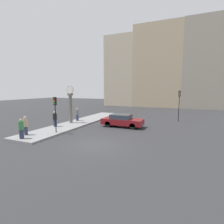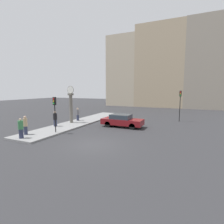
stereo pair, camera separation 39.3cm
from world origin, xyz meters
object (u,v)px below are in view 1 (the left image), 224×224
object	(u,v)px
sedan_car	(122,120)
pedestrian_green_hoodie	(21,129)
street_clock	(71,106)
pedestrian_black_jacket	(55,119)
traffic_light_far	(179,100)
pedestrian_tan_coat	(26,126)
pedestrian_grey_jacket	(77,114)
traffic_light_near	(55,107)

from	to	relation	value
sedan_car	pedestrian_green_hoodie	distance (m)	10.29
street_clock	pedestrian_black_jacket	bearing A→B (deg)	-96.23
traffic_light_far	pedestrian_black_jacket	world-z (taller)	traffic_light_far
street_clock	pedestrian_tan_coat	size ratio (longest dim) A/B	2.62
street_clock	pedestrian_tan_coat	world-z (taller)	street_clock
street_clock	pedestrian_grey_jacket	xyz separation A→B (m)	(-0.17, 1.59, -1.30)
traffic_light_near	street_clock	xyz separation A→B (m)	(-1.69, 4.64, -0.31)
traffic_light_near	pedestrian_green_hoodie	world-z (taller)	traffic_light_near
traffic_light_near	pedestrian_tan_coat	distance (m)	3.05
sedan_car	street_clock	xyz separation A→B (m)	(-6.40, -0.95, 1.56)
sedan_car	traffic_light_near	xyz separation A→B (m)	(-4.71, -5.59, 1.87)
pedestrian_tan_coat	street_clock	bearing A→B (deg)	88.47
sedan_car	pedestrian_black_jacket	xyz separation A→B (m)	(-6.67, -3.47, 0.26)
sedan_car	traffic_light_near	bearing A→B (deg)	-130.11
traffic_light_near	pedestrian_grey_jacket	bearing A→B (deg)	106.59
street_clock	sedan_car	bearing A→B (deg)	8.44
traffic_light_far	sedan_car	bearing A→B (deg)	-132.16
sedan_car	street_clock	world-z (taller)	street_clock
pedestrian_green_hoodie	pedestrian_grey_jacket	xyz separation A→B (m)	(-0.69, 9.08, -0.01)
traffic_light_far	pedestrian_green_hoodie	distance (m)	18.92
traffic_light_near	pedestrian_green_hoodie	distance (m)	3.47
pedestrian_green_hoodie	pedestrian_grey_jacket	bearing A→B (deg)	94.35
traffic_light_near	street_clock	world-z (taller)	street_clock
traffic_light_near	traffic_light_far	size ratio (longest dim) A/B	0.83
sedan_car	pedestrian_grey_jacket	bearing A→B (deg)	174.46
traffic_light_near	pedestrian_black_jacket	distance (m)	3.31
street_clock	pedestrian_green_hoodie	size ratio (longest dim) A/B	2.66
pedestrian_tan_coat	traffic_light_far	bearing A→B (deg)	48.18
pedestrian_black_jacket	traffic_light_far	bearing A→B (deg)	38.34
pedestrian_grey_jacket	pedestrian_tan_coat	bearing A→B (deg)	-90.05
traffic_light_near	pedestrian_grey_jacket	distance (m)	6.69
pedestrian_black_jacket	pedestrian_green_hoodie	distance (m)	5.03
pedestrian_grey_jacket	street_clock	bearing A→B (deg)	-84.04
sedan_car	street_clock	bearing A→B (deg)	-171.56
sedan_car	pedestrian_tan_coat	size ratio (longest dim) A/B	2.71
pedestrian_green_hoodie	pedestrian_tan_coat	world-z (taller)	pedestrian_tan_coat
traffic_light_far	pedestrian_tan_coat	bearing A→B (deg)	-131.82
pedestrian_green_hoodie	pedestrian_grey_jacket	size ratio (longest dim) A/B	1.01
pedestrian_black_jacket	pedestrian_green_hoodie	world-z (taller)	pedestrian_black_jacket
traffic_light_far	street_clock	size ratio (longest dim) A/B	0.90
street_clock	pedestrian_grey_jacket	distance (m)	2.06
sedan_car	street_clock	size ratio (longest dim) A/B	1.03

